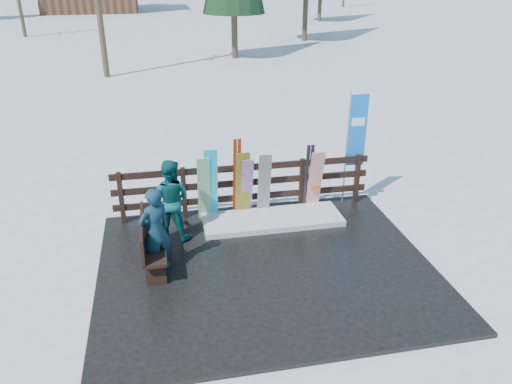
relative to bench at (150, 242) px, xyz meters
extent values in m
plane|color=white|center=(2.04, -0.38, -0.60)|extent=(700.00, 700.00, 0.00)
cube|color=black|center=(2.04, -0.38, -0.56)|extent=(6.00, 5.00, 0.08)
cube|color=black|center=(-0.56, 1.82, 0.06)|extent=(0.10, 0.10, 1.15)
cube|color=black|center=(0.74, 1.82, 0.06)|extent=(0.10, 0.10, 1.15)
cube|color=black|center=(2.04, 1.82, 0.06)|extent=(0.10, 0.10, 1.15)
cube|color=black|center=(3.34, 1.82, 0.06)|extent=(0.10, 0.10, 1.15)
cube|color=black|center=(4.64, 1.82, 0.06)|extent=(0.10, 0.10, 1.15)
cube|color=black|center=(2.04, 1.82, -0.17)|extent=(5.60, 0.05, 0.14)
cube|color=black|center=(2.04, 1.82, 0.18)|extent=(5.60, 0.05, 0.14)
cube|color=black|center=(2.04, 1.82, 0.53)|extent=(5.60, 0.05, 0.14)
cube|color=white|center=(2.53, 1.22, -0.46)|extent=(2.95, 1.00, 0.12)
cube|color=black|center=(0.07, 0.00, -0.07)|extent=(0.40, 1.50, 0.06)
cube|color=black|center=(0.07, -0.60, -0.29)|extent=(0.34, 0.06, 0.45)
cube|color=black|center=(0.07, 0.60, -0.29)|extent=(0.34, 0.06, 0.45)
cube|color=black|center=(-0.11, 0.00, 0.20)|extent=(0.05, 1.50, 0.50)
cube|color=#1CD2ED|center=(1.30, 1.60, 0.30)|extent=(0.27, 0.28, 1.63)
cube|color=silver|center=(1.14, 1.60, 0.21)|extent=(0.26, 0.26, 1.45)
cube|color=yellow|center=(1.96, 1.60, 0.24)|extent=(0.30, 0.25, 1.51)
cube|color=silver|center=(2.05, 1.60, 0.17)|extent=(0.25, 0.37, 1.38)
cube|color=black|center=(2.43, 1.60, 0.20)|extent=(0.27, 0.24, 1.43)
cube|color=silver|center=(3.57, 1.60, 0.20)|extent=(0.30, 0.34, 1.42)
cube|color=#953012|center=(1.81, 1.67, 0.39)|extent=(0.07, 0.34, 1.81)
cube|color=#953012|center=(1.90, 1.67, 0.39)|extent=(0.08, 0.34, 1.81)
cube|color=black|center=(3.39, 1.67, 0.26)|extent=(0.08, 0.17, 1.54)
cube|color=black|center=(3.48, 1.67, 0.26)|extent=(0.08, 0.17, 1.54)
cylinder|color=silver|center=(4.34, 1.87, 0.78)|extent=(0.04, 0.04, 2.60)
cube|color=blue|center=(4.56, 1.87, 1.18)|extent=(0.42, 0.02, 1.60)
imported|color=#1A4A56|center=(0.11, -0.17, 0.29)|extent=(0.70, 0.63, 1.62)
imported|color=#0D5356|center=(0.43, 1.01, 0.31)|extent=(0.98, 0.88, 1.65)
camera|label=1|loc=(0.33, -7.90, 4.53)|focal=35.00mm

